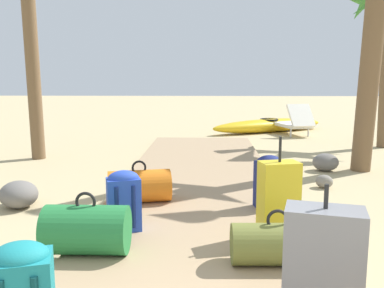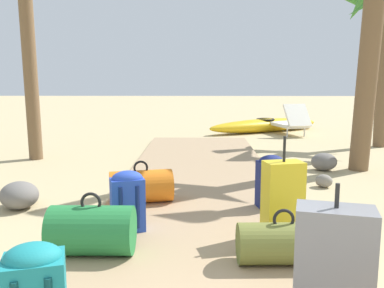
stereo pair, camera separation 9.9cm
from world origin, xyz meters
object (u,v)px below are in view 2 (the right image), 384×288
object	(u,v)px
suitcase_grey	(333,269)
duffel_bag_green	(92,230)
duffel_bag_orange	(141,186)
duffel_bag_olive	(283,243)
backpack_navy	(271,180)
lounge_chair	(288,122)
suitcase_yellow	(283,200)
kayak	(265,125)
backpack_blue	(128,199)

from	to	relation	value
suitcase_grey	duffel_bag_green	world-z (taller)	suitcase_grey
duffel_bag_orange	duffel_bag_olive	bearing A→B (deg)	-50.65
backpack_navy	duffel_bag_olive	bearing A→B (deg)	-95.83
duffel_bag_orange	lounge_chair	xyz separation A→B (m)	(2.95, 6.30, 0.07)
backpack_navy	duffel_bag_green	xyz separation A→B (m)	(-1.61, -1.26, -0.10)
suitcase_grey	suitcase_yellow	bearing A→B (deg)	90.41
backpack_navy	duffel_bag_orange	xyz separation A→B (m)	(-1.41, 0.14, -0.12)
kayak	lounge_chair	bearing A→B (deg)	-48.10
duffel_bag_orange	backpack_blue	bearing A→B (deg)	-90.05
backpack_blue	duffel_bag_orange	world-z (taller)	backpack_blue
suitcase_grey	lounge_chair	distance (m)	8.81
duffel_bag_orange	suitcase_yellow	bearing A→B (deg)	-36.63
suitcase_grey	duffel_bag_orange	distance (m)	2.74
kayak	backpack_blue	bearing A→B (deg)	-107.59
kayak	suitcase_yellow	bearing A→B (deg)	-97.85
suitcase_yellow	lounge_chair	bearing A→B (deg)	77.77
duffel_bag_green	duffel_bag_orange	world-z (taller)	duffel_bag_green
duffel_bag_olive	backpack_blue	bearing A→B (deg)	152.29
suitcase_yellow	duffel_bag_orange	bearing A→B (deg)	143.37
backpack_blue	duffel_bag_green	bearing A→B (deg)	-110.71
duffel_bag_olive	kayak	bearing A→B (deg)	81.99
suitcase_grey	kayak	bearing A→B (deg)	83.35
duffel_bag_green	kayak	distance (m)	8.67
suitcase_yellow	suitcase_grey	bearing A→B (deg)	-89.59
duffel_bag_orange	duffel_bag_green	bearing A→B (deg)	-98.00
duffel_bag_olive	suitcase_grey	xyz separation A→B (m)	(0.11, -0.82, 0.19)
kayak	backpack_navy	bearing A→B (deg)	-98.44
suitcase_yellow	duffel_bag_green	size ratio (longest dim) A/B	1.36
suitcase_yellow	duffel_bag_green	world-z (taller)	suitcase_yellow
duffel_bag_orange	lounge_chair	world-z (taller)	lounge_chair
duffel_bag_orange	lounge_chair	distance (m)	6.96
duffel_bag_olive	backpack_navy	xyz separation A→B (m)	(0.14, 1.41, 0.14)
backpack_navy	kayak	size ratio (longest dim) A/B	0.17
backpack_blue	suitcase_grey	size ratio (longest dim) A/B	0.68
duffel_bag_olive	backpack_navy	distance (m)	1.42
suitcase_grey	lounge_chair	bearing A→B (deg)	79.69
lounge_chair	suitcase_yellow	bearing A→B (deg)	-102.23
suitcase_grey	duffel_bag_olive	bearing A→B (deg)	97.48
backpack_blue	duffel_bag_green	distance (m)	0.56
backpack_blue	duffel_bag_olive	distance (m)	1.44
duffel_bag_olive	duffel_bag_green	world-z (taller)	duffel_bag_green
suitcase_grey	backpack_navy	distance (m)	2.23
suitcase_yellow	kayak	size ratio (longest dim) A/B	0.26
backpack_blue	duffel_bag_olive	world-z (taller)	backpack_blue
duffel_bag_olive	kayak	size ratio (longest dim) A/B	0.20
duffel_bag_olive	suitcase_grey	size ratio (longest dim) A/B	0.83
backpack_navy	backpack_blue	bearing A→B (deg)	-152.35
lounge_chair	backpack_navy	bearing A→B (deg)	-103.44
duffel_bag_olive	duffel_bag_orange	bearing A→B (deg)	129.35
duffel_bag_green	backpack_navy	bearing A→B (deg)	38.03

